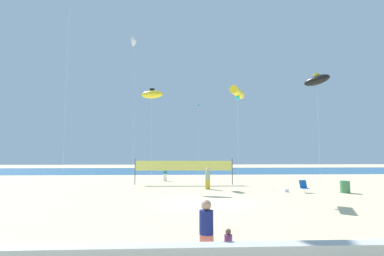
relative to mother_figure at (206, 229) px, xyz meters
name	(u,v)px	position (x,y,z in m)	size (l,w,h in m)	color
ground_plane	(207,203)	(0.96, 9.35, -0.86)	(120.00, 120.00, 0.00)	beige
ocean_band	(188,171)	(0.96, 41.79, -0.86)	(120.00, 20.00, 0.01)	#28608C
mother_figure	(206,229)	(0.00, 0.00, 0.00)	(0.37, 0.37, 1.61)	#EA7260
toddler_figure	(228,245)	(0.55, -0.13, -0.38)	(0.21, 0.21, 0.90)	#2D2D33
beachgoer_sage_shirt	(208,178)	(1.65, 15.78, 0.05)	(0.39, 0.39, 1.71)	gold
beachgoer_teal_shirt	(165,173)	(-2.06, 22.94, 0.00)	(0.37, 0.37, 1.62)	white
folding_beach_chair	(304,186)	(8.45, 13.38, -0.39)	(0.52, 0.65, 0.89)	#1959B2
trash_barrel	(345,187)	(11.35, 13.07, -0.43)	(0.67, 0.67, 0.86)	#3F7F4C
volleyball_net	(184,167)	(-0.18, 19.29, 0.78)	(9.01, 0.22, 2.40)	#4C4C51
beach_handbag	(287,190)	(7.28, 13.71, -0.74)	(0.29, 0.14, 0.23)	white
kite_cyan_diamond	(198,106)	(1.80, 28.72, 7.97)	(0.70, 0.70, 9.18)	silver
kite_yellow_inflatable	(152,94)	(-3.02, 17.53, 7.13)	(2.11, 1.30, 8.53)	silver
kite_white_delta	(135,41)	(-5.86, 25.89, 15.19)	(0.70, 1.37, 16.73)	silver
kite_yellow_tube	(237,93)	(3.34, 11.93, 6.16)	(1.42, 2.20, 7.32)	silver
kite_black_inflatable	(317,80)	(10.48, 14.94, 7.90)	(1.94, 2.21, 9.35)	silver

